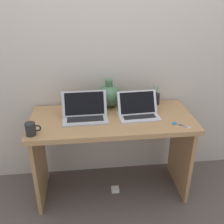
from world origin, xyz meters
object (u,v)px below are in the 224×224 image
(laptop_left, at_px, (85,112))
(pen_cup, at_px, (155,99))
(laptop_right, at_px, (138,110))
(coffee_mug, at_px, (31,129))
(scissors, at_px, (178,124))
(power_brick, at_px, (115,189))
(green_vase, at_px, (109,95))

(laptop_left, height_order, pen_cup, laptop_left)
(pen_cup, bearing_deg, laptop_right, -133.04)
(coffee_mug, distance_m, scissors, 1.10)
(power_brick, bearing_deg, laptop_right, 12.89)
(laptop_right, xyz_separation_m, pen_cup, (0.20, 0.22, -0.00))
(scissors, relative_size, power_brick, 1.90)
(pen_cup, bearing_deg, laptop_left, -161.60)
(green_vase, distance_m, pen_cup, 0.42)
(scissors, bearing_deg, laptop_right, 145.53)
(laptop_left, bearing_deg, scissors, -15.45)
(coffee_mug, bearing_deg, green_vase, 35.93)
(scissors, bearing_deg, coffee_mug, -178.56)
(pen_cup, bearing_deg, power_brick, -146.39)
(pen_cup, distance_m, scissors, 0.42)
(laptop_left, distance_m, laptop_right, 0.43)
(coffee_mug, relative_size, power_brick, 1.61)
(laptop_left, distance_m, scissors, 0.74)
(laptop_right, bearing_deg, pen_cup, 46.96)
(laptop_left, distance_m, coffee_mug, 0.45)
(coffee_mug, xyz_separation_m, scissors, (1.10, 0.03, -0.04))
(green_vase, height_order, coffee_mug, green_vase)
(pen_cup, xyz_separation_m, scissors, (0.07, -0.41, -0.05))
(laptop_right, xyz_separation_m, coffee_mug, (-0.82, -0.22, -0.00))
(laptop_left, distance_m, green_vase, 0.31)
(laptop_left, xyz_separation_m, coffee_mug, (-0.39, -0.22, -0.01))
(laptop_right, distance_m, coffee_mug, 0.85)
(scissors, xyz_separation_m, power_brick, (-0.47, 0.15, -0.74))
(green_vase, bearing_deg, power_brick, -84.30)
(green_vase, bearing_deg, laptop_right, -45.71)
(laptop_right, distance_m, pen_cup, 0.30)
(scissors, bearing_deg, power_brick, 162.49)
(laptop_right, bearing_deg, scissors, -34.47)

